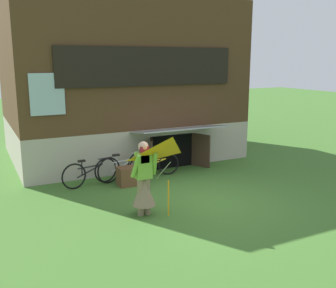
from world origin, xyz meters
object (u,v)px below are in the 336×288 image
Objects in this scene: bicycle_silver at (124,167)px; wooden_crate at (128,176)px; person at (144,184)px; bicycle_black at (90,173)px; bicycle_yellow at (154,165)px; kite at (173,159)px.

wooden_crate is at bearing -112.84° from bicycle_silver.
wooden_crate is at bearing 98.21° from person.
wooden_crate is (0.92, -0.43, -0.11)m from bicycle_black.
bicycle_yellow is 0.93× the size of bicycle_black.
person is 1.02× the size of bicycle_black.
kite reaches higher than bicycle_black.
kite is at bearing -90.70° from wooden_crate.
bicycle_silver is at bearing -176.64° from bicycle_yellow.
person is 2.20m from wooden_crate.
kite is 1.11× the size of bicycle_yellow.
bicycle_silver is 1.00m from bicycle_black.
bicycle_yellow is 2.86× the size of wooden_crate.
kite is 3.39m from bicycle_silver.
kite is at bearing -100.78° from bicycle_yellow.
person reaches higher than bicycle_black.
bicycle_black is (-1.00, -0.10, -0.02)m from bicycle_silver.
person is 0.98× the size of kite.
person is at bearing -101.40° from wooden_crate.
kite is at bearing -86.12° from bicycle_black.
bicycle_black is (-0.49, 2.54, -0.33)m from person.
person is at bearing -90.91° from bicycle_black.
wooden_crate is (0.43, 2.11, -0.44)m from person.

